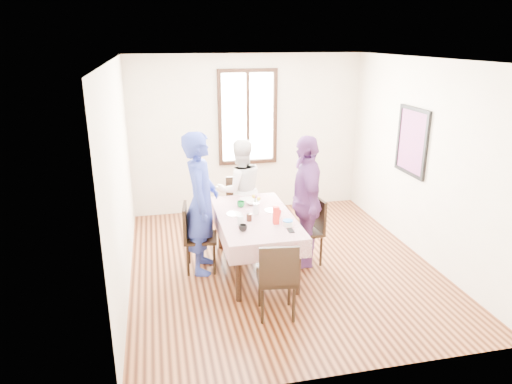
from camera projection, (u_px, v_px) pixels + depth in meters
ground at (281, 264)px, 6.37m from camera, size 4.50×4.50×0.00m
back_wall at (248, 135)px, 8.03m from camera, size 4.00×0.00×4.00m
right_wall at (424, 160)px, 6.35m from camera, size 0.00×4.50×4.50m
window_frame at (248, 117)px, 7.91m from camera, size 1.02×0.06×1.62m
window_pane at (248, 117)px, 7.92m from camera, size 0.90×0.02×1.50m
art_poster at (412, 141)px, 6.56m from camera, size 0.04×0.76×0.96m
dining_table at (255, 243)px, 6.12m from camera, size 0.84×1.60×0.75m
tablecloth at (255, 216)px, 6.00m from camera, size 0.96×1.72×0.01m
chair_left at (201, 238)px, 6.09m from camera, size 0.47×0.47×0.91m
chair_right at (305, 231)px, 6.29m from camera, size 0.46×0.46×0.91m
chair_far at (240, 209)px, 7.11m from camera, size 0.48×0.48×0.91m
chair_near at (277, 278)px, 5.08m from camera, size 0.47×0.47×0.91m
person_left at (201, 203)px, 5.95m from camera, size 0.57×0.75×1.86m
person_far at (240, 190)px, 7.00m from camera, size 0.81×0.67×1.54m
person_right at (305, 201)px, 6.15m from camera, size 0.59×1.09×1.78m
mug_black at (243, 228)px, 5.51m from camera, size 0.11×0.11×0.08m
mug_flag at (278, 214)px, 5.95m from camera, size 0.12×0.12×0.08m
mug_green at (241, 204)px, 6.29m from camera, size 0.13×0.13×0.08m
serving_bowl at (253, 203)px, 6.40m from camera, size 0.21×0.21×0.05m
juice_carton at (276, 215)px, 5.71m from camera, size 0.07×0.07×0.22m
butter_tub at (288, 223)px, 5.67m from camera, size 0.13×0.13×0.06m
jam_jar at (249, 217)px, 5.81m from camera, size 0.07×0.07×0.10m
drinking_glass at (240, 220)px, 5.70m from camera, size 0.08×0.08×0.11m
smartphone at (291, 230)px, 5.53m from camera, size 0.07×0.14×0.01m
flower_vase at (256, 209)px, 6.03m from camera, size 0.07×0.07×0.15m
plate_left at (234, 214)px, 6.04m from camera, size 0.20×0.20×0.01m
plate_right at (272, 210)px, 6.16m from camera, size 0.20×0.20×0.01m
plate_far at (247, 199)px, 6.60m from camera, size 0.20×0.20×0.01m
butter_lid at (288, 221)px, 5.66m from camera, size 0.12×0.12×0.01m
flower_bunch at (256, 200)px, 5.99m from camera, size 0.09×0.09×0.10m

